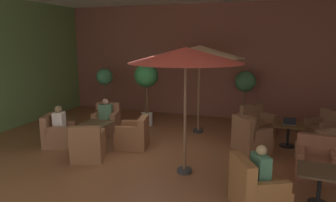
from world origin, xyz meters
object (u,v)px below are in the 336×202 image
(armchair_front_right_north, at_px, (107,123))
(potted_tree_mid_right, at_px, (146,81))
(patio_umbrella_center_beige, at_px, (200,52))
(iced_drink_cup, at_px, (292,122))
(potted_tree_left_corner, at_px, (245,89))
(armchair_front_left_north, at_px, (257,124))
(cafe_table_front_left, at_px, (288,129))
(patron_by_window, at_px, (261,167))
(armchair_front_left_west, at_px, (323,131))
(patio_umbrella_tall_red, at_px, (186,56))
(cafe_table_front_right, at_px, (96,127))
(armchair_front_right_east, at_px, (58,134))
(potted_tree_mid_left, at_px, (105,82))
(open_laptop, at_px, (289,123))
(armchair_mid_center_east, at_px, (316,163))
(armchair_front_right_south, at_px, (88,146))
(patron_with_friend, at_px, (106,111))
(patron_blue_shirt, at_px, (59,120))
(cafe_table_mid_center, at_px, (320,177))
(armchair_front_left_south, at_px, (321,150))
(armchair_mid_center_south, at_px, (256,191))
(armchair_front_left_east, at_px, (250,139))
(armchair_front_right_west, at_px, (134,136))

(armchair_front_right_north, relative_size, potted_tree_mid_right, 0.44)
(patio_umbrella_center_beige, distance_m, iced_drink_cup, 3.24)
(potted_tree_left_corner, bearing_deg, armchair_front_left_north, -64.99)
(cafe_table_front_left, bearing_deg, patron_by_window, -99.27)
(armchair_front_left_north, height_order, iced_drink_cup, armchair_front_left_north)
(armchair_front_left_west, height_order, iced_drink_cup, armchair_front_left_west)
(armchair_front_right_north, distance_m, patron_by_window, 5.42)
(patio_umbrella_tall_red, distance_m, patio_umbrella_center_beige, 3.03)
(cafe_table_front_right, distance_m, potted_tree_left_corner, 5.00)
(armchair_front_right_east, xyz_separation_m, potted_tree_mid_left, (-0.48, 3.32, 0.98))
(cafe_table_front_right, bearing_deg, open_laptop, 17.47)
(cafe_table_front_right, distance_m, armchair_mid_center_east, 5.38)
(armchair_front_right_south, distance_m, patron_with_friend, 2.05)
(cafe_table_front_right, bearing_deg, potted_tree_left_corner, 44.12)
(patron_blue_shirt, distance_m, iced_drink_cup, 6.19)
(cafe_table_mid_center, xyz_separation_m, potted_tree_mid_left, (-6.75, 4.36, 0.78))
(armchair_front_left_south, bearing_deg, armchair_mid_center_south, -117.07)
(armchair_front_left_east, distance_m, potted_tree_left_corner, 2.75)
(armchair_front_left_west, relative_size, iced_drink_cup, 9.25)
(armchair_front_left_east, relative_size, armchair_mid_center_south, 1.02)
(potted_tree_left_corner, xyz_separation_m, potted_tree_mid_left, (-5.01, -0.46, 0.08))
(armchair_front_left_west, bearing_deg, patio_umbrella_tall_red, -134.11)
(iced_drink_cup, bearing_deg, potted_tree_left_corner, 127.36)
(armchair_front_right_north, height_order, iced_drink_cup, armchair_front_right_north)
(potted_tree_mid_left, bearing_deg, armchair_front_right_west, -48.34)
(armchair_front_right_east, distance_m, patron_blue_shirt, 0.41)
(potted_tree_mid_right, xyz_separation_m, patron_blue_shirt, (-1.43, -2.63, -0.80))
(patio_umbrella_center_beige, bearing_deg, potted_tree_left_corner, 47.01)
(cafe_table_front_right, relative_size, potted_tree_mid_left, 0.44)
(armchair_front_left_east, distance_m, armchair_front_left_west, 2.35)
(armchair_front_left_south, height_order, iced_drink_cup, armchair_front_left_south)
(armchair_front_right_south, relative_size, potted_tree_left_corner, 0.54)
(patio_umbrella_tall_red, bearing_deg, armchair_front_left_south, 28.48)
(potted_tree_mid_left, bearing_deg, cafe_table_mid_center, -32.87)
(potted_tree_mid_right, distance_m, iced_drink_cup, 4.59)
(armchair_front_right_east, bearing_deg, patron_with_friend, 60.83)
(armchair_front_left_south, xyz_separation_m, potted_tree_mid_right, (-5.08, 1.66, 1.19))
(patio_umbrella_center_beige, height_order, iced_drink_cup, patio_umbrella_center_beige)
(iced_drink_cup, bearing_deg, armchair_mid_center_east, -77.36)
(armchair_front_right_north, height_order, patio_umbrella_tall_red, patio_umbrella_tall_red)
(armchair_front_right_west, relative_size, open_laptop, 2.97)
(armchair_front_left_north, relative_size, armchair_mid_center_south, 1.03)
(cafe_table_mid_center, xyz_separation_m, patron_with_friend, (-5.55, 2.33, 0.23))
(open_laptop, bearing_deg, potted_tree_mid_left, 167.23)
(armchair_front_left_south, height_order, potted_tree_mid_right, potted_tree_mid_right)
(cafe_table_front_left, bearing_deg, armchair_front_left_west, 36.55)
(armchair_front_right_south, bearing_deg, armchair_front_left_south, 17.12)
(armchair_front_left_north, distance_m, potted_tree_mid_left, 5.60)
(armchair_front_right_east, xyz_separation_m, patron_blue_shirt, (0.04, 0.02, 0.41))
(armchair_front_right_north, bearing_deg, patio_umbrella_center_beige, 23.48)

